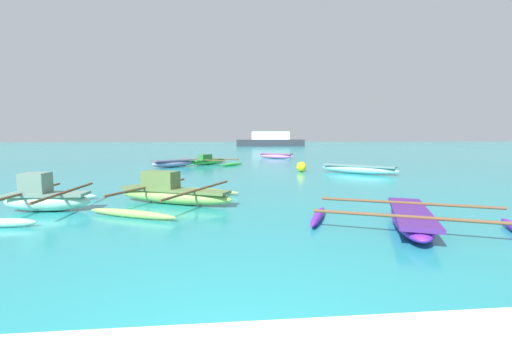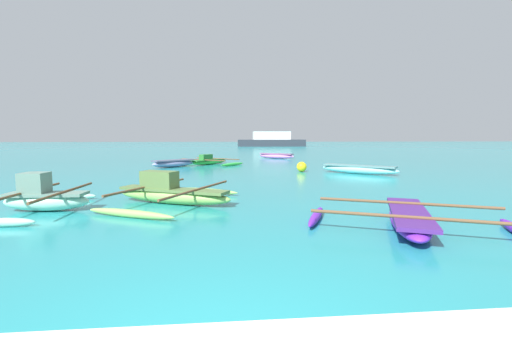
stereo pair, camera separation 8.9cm
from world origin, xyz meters
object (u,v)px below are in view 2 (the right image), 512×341
(moored_boat_6, at_px, (359,169))
(mooring_buoy_0, at_px, (302,167))
(moored_boat_2, at_px, (276,156))
(moored_boat_5, at_px, (171,193))
(moored_boat_0, at_px, (45,198))
(distant_ferry, at_px, (272,140))
(moored_boat_3, at_px, (173,163))
(moored_boat_1, at_px, (409,218))
(moored_boat_4, at_px, (210,161))

(moored_boat_6, xyz_separation_m, mooring_buoy_0, (-2.78, 1.33, 0.02))
(moored_boat_2, bearing_deg, moored_boat_5, -70.22)
(moored_boat_6, relative_size, mooring_buoy_0, 6.29)
(moored_boat_0, bearing_deg, moored_boat_5, 14.16)
(moored_boat_5, bearing_deg, distant_ferry, 104.85)
(moored_boat_2, bearing_deg, moored_boat_3, -98.44)
(moored_boat_0, relative_size, moored_boat_2, 1.14)
(moored_boat_1, bearing_deg, mooring_buoy_0, 21.83)
(moored_boat_1, height_order, distant_ferry, distant_ferry)
(distant_ferry, bearing_deg, moored_boat_6, -92.54)
(moored_boat_1, distance_m, moored_boat_5, 6.44)
(moored_boat_1, xyz_separation_m, moored_boat_5, (-5.58, 3.21, 0.11))
(moored_boat_4, bearing_deg, mooring_buoy_0, -96.99)
(moored_boat_1, bearing_deg, moored_boat_6, 6.90)
(moored_boat_4, height_order, moored_boat_6, moored_boat_4)
(moored_boat_0, height_order, moored_boat_3, moored_boat_0)
(moored_boat_1, relative_size, moored_boat_3, 1.66)
(moored_boat_0, bearing_deg, moored_boat_1, -13.98)
(moored_boat_2, height_order, moored_boat_6, moored_boat_6)
(moored_boat_0, xyz_separation_m, mooring_buoy_0, (9.11, 9.28, -0.07))
(moored_boat_1, height_order, moored_boat_5, moored_boat_5)
(moored_boat_3, relative_size, distant_ferry, 0.21)
(moored_boat_2, bearing_deg, mooring_buoy_0, -54.51)
(moored_boat_2, distance_m, mooring_buoy_0, 11.38)
(moored_boat_0, xyz_separation_m, moored_boat_5, (3.21, 0.69, -0.03))
(moored_boat_3, bearing_deg, moored_boat_4, 2.85)
(moored_boat_0, bearing_deg, distant_ferry, 78.20)
(moored_boat_3, bearing_deg, moored_boat_1, -101.88)
(moored_boat_5, xyz_separation_m, moored_boat_6, (8.68, 7.27, -0.05))
(moored_boat_3, distance_m, moored_boat_6, 11.49)
(moored_boat_4, relative_size, moored_boat_6, 1.36)
(moored_boat_3, relative_size, moored_boat_6, 0.80)
(moored_boat_3, xyz_separation_m, moored_boat_5, (1.70, -12.19, 0.05))
(moored_boat_2, height_order, moored_boat_4, moored_boat_4)
(moored_boat_1, distance_m, moored_boat_3, 17.04)
(moored_boat_2, relative_size, distant_ferry, 0.24)
(moored_boat_3, xyz_separation_m, moored_boat_4, (2.24, 1.88, -0.03))
(moored_boat_1, height_order, mooring_buoy_0, mooring_buoy_0)
(moored_boat_1, distance_m, distant_ferry, 59.94)
(moored_boat_2, bearing_deg, moored_boat_6, -41.95)
(moored_boat_3, height_order, moored_boat_4, moored_boat_4)
(moored_boat_6, xyz_separation_m, distant_ferry, (2.18, 49.22, 0.92))
(moored_boat_3, bearing_deg, mooring_buoy_0, -62.50)
(moored_boat_4, distance_m, moored_boat_5, 14.09)
(mooring_buoy_0, bearing_deg, distant_ferry, 84.08)
(moored_boat_0, height_order, distant_ferry, distant_ferry)
(moored_boat_0, relative_size, moored_boat_1, 0.76)
(moored_boat_5, height_order, distant_ferry, distant_ferry)
(moored_boat_6, bearing_deg, moored_boat_2, 142.37)
(moored_boat_3, bearing_deg, moored_boat_2, 7.33)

